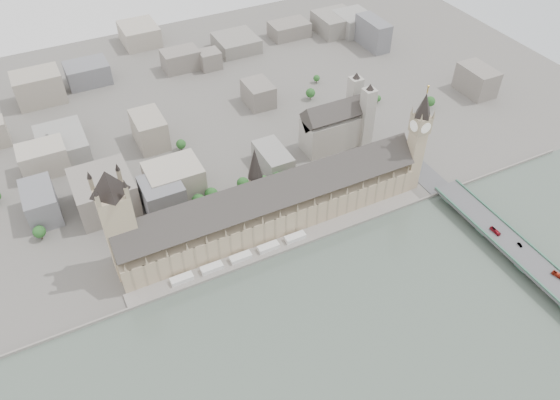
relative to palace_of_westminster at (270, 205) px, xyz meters
name	(u,v)px	position (x,y,z in m)	size (l,w,h in m)	color
ground	(281,239)	(0.00, -19.70, -22.71)	(900.00, 900.00, 0.00)	#595651
embankment_wall	(289,249)	(0.00, -34.70, -21.21)	(600.00, 1.50, 3.00)	slate
river_terrace	(285,244)	(0.00, -27.20, -21.71)	(270.00, 15.00, 2.00)	slate
terrace_tents	(241,257)	(-40.00, -26.70, -18.71)	(118.00, 7.00, 4.00)	silver
palace_of_westminster	(270,205)	(0.00, 0.00, 0.00)	(265.00, 40.73, 55.44)	tan
elizabeth_tower	(418,135)	(138.00, -11.70, 35.38)	(17.00, 17.00, 107.50)	tan
victoria_tower	(117,218)	(-122.00, 6.30, 32.50)	(30.00, 30.00, 100.00)	tan
central_tower	(255,172)	(-10.00, 6.30, 35.21)	(13.00, 13.00, 48.00)	#85755C
westminster_bridge	(501,239)	(162.00, -107.20, -17.58)	(25.00, 325.00, 10.25)	#474749
bridge_parapets	(545,272)	(162.00, -151.70, -11.88)	(25.00, 235.00, 1.15)	#345E4A
westminster_abbey	(337,124)	(110.92, 75.30, 2.38)	(68.00, 36.00, 64.00)	#A39C93
city_skyline_inland	(183,86)	(0.00, 225.30, -3.71)	(720.00, 360.00, 38.00)	gray
park_trees	(241,194)	(-10.00, 40.30, -15.21)	(110.00, 30.00, 15.00)	#1B4D1D
red_bus_north	(495,231)	(158.37, -101.47, -11.02)	(2.41, 10.32, 2.87)	maroon
red_bus_south	(559,276)	(168.01, -160.26, -10.82)	(2.75, 11.73, 3.27)	#A12714
car_silver	(520,245)	(165.76, -122.02, -11.63)	(1.74, 5.00, 1.65)	gray
car_approach	(422,157)	(167.94, 7.89, -11.81)	(1.82, 4.48, 1.30)	gray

